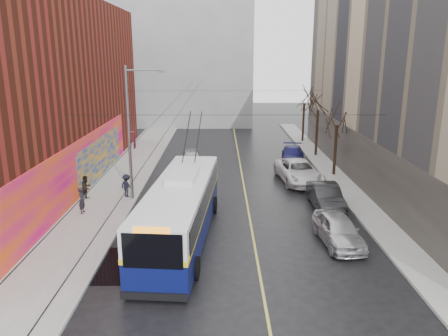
{
  "coord_description": "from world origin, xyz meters",
  "views": [
    {
      "loc": [
        -0.28,
        -18.33,
        9.77
      ],
      "look_at": [
        -0.07,
        6.77,
        3.12
      ],
      "focal_mm": 35.0,
      "sensor_mm": 36.0,
      "label": 1
    }
  ],
  "objects_px": {
    "tree_near": "(338,115)",
    "streetlight_pole": "(131,130)",
    "tree_mid": "(318,102)",
    "parked_car_b": "(326,196)",
    "following_car": "(191,158)",
    "pedestrian_b": "(86,187)",
    "tree_far": "(305,96)",
    "parked_car_c": "(299,171)",
    "parked_car_a": "(338,230)",
    "parked_car_d": "(293,155)",
    "trolleybus": "(181,210)",
    "pedestrian_c": "(127,186)",
    "pedestrian_a": "(82,200)"
  },
  "relations": [
    {
      "from": "parked_car_b",
      "to": "pedestrian_b",
      "type": "xyz_separation_m",
      "value": [
        -15.85,
        1.47,
        0.19
      ]
    },
    {
      "from": "tree_mid",
      "to": "trolleybus",
      "type": "distance_m",
      "value": 22.86
    },
    {
      "from": "tree_far",
      "to": "following_car",
      "type": "relative_size",
      "value": 1.46
    },
    {
      "from": "parked_car_d",
      "to": "parked_car_c",
      "type": "bearing_deg",
      "value": -87.66
    },
    {
      "from": "parked_car_d",
      "to": "following_car",
      "type": "relative_size",
      "value": 1.12
    },
    {
      "from": "tree_near",
      "to": "tree_mid",
      "type": "relative_size",
      "value": 0.96
    },
    {
      "from": "parked_car_c",
      "to": "parked_car_a",
      "type": "bearing_deg",
      "value": -96.04
    },
    {
      "from": "following_car",
      "to": "pedestrian_a",
      "type": "bearing_deg",
      "value": -122.06
    },
    {
      "from": "tree_near",
      "to": "tree_mid",
      "type": "xyz_separation_m",
      "value": [
        0.0,
        7.0,
        0.28
      ]
    },
    {
      "from": "tree_mid",
      "to": "pedestrian_a",
      "type": "xyz_separation_m",
      "value": [
        -17.82,
        -15.78,
        -4.29
      ]
    },
    {
      "from": "tree_far",
      "to": "parked_car_c",
      "type": "bearing_deg",
      "value": -101.55
    },
    {
      "from": "tree_mid",
      "to": "streetlight_pole",
      "type": "bearing_deg",
      "value": -139.35
    },
    {
      "from": "parked_car_a",
      "to": "pedestrian_c",
      "type": "xyz_separation_m",
      "value": [
        -12.61,
        7.4,
        0.18
      ]
    },
    {
      "from": "pedestrian_c",
      "to": "streetlight_pole",
      "type": "bearing_deg",
      "value": -173.24
    },
    {
      "from": "parked_car_b",
      "to": "following_car",
      "type": "xyz_separation_m",
      "value": [
        -9.37,
        10.68,
        -0.02
      ]
    },
    {
      "from": "tree_far",
      "to": "trolleybus",
      "type": "bearing_deg",
      "value": -113.28
    },
    {
      "from": "parked_car_d",
      "to": "pedestrian_c",
      "type": "bearing_deg",
      "value": -134.83
    },
    {
      "from": "streetlight_pole",
      "to": "pedestrian_b",
      "type": "xyz_separation_m",
      "value": [
        -3.2,
        -0.16,
        -3.87
      ]
    },
    {
      "from": "tree_mid",
      "to": "parked_car_b",
      "type": "distance_m",
      "value": 15.5
    },
    {
      "from": "parked_car_a",
      "to": "pedestrian_b",
      "type": "relative_size",
      "value": 2.77
    },
    {
      "from": "pedestrian_a",
      "to": "parked_car_a",
      "type": "bearing_deg",
      "value": -104.87
    },
    {
      "from": "parked_car_b",
      "to": "tree_near",
      "type": "bearing_deg",
      "value": 71.31
    },
    {
      "from": "following_car",
      "to": "tree_near",
      "type": "bearing_deg",
      "value": -19.69
    },
    {
      "from": "tree_far",
      "to": "parked_car_b",
      "type": "relative_size",
      "value": 1.38
    },
    {
      "from": "streetlight_pole",
      "to": "tree_far",
      "type": "height_order",
      "value": "streetlight_pole"
    },
    {
      "from": "pedestrian_c",
      "to": "parked_car_c",
      "type": "bearing_deg",
      "value": -126.56
    },
    {
      "from": "trolleybus",
      "to": "pedestrian_a",
      "type": "bearing_deg",
      "value": 154.85
    },
    {
      "from": "pedestrian_b",
      "to": "tree_near",
      "type": "bearing_deg",
      "value": -47.78
    },
    {
      "from": "streetlight_pole",
      "to": "pedestrian_c",
      "type": "height_order",
      "value": "streetlight_pole"
    },
    {
      "from": "parked_car_a",
      "to": "parked_car_c",
      "type": "height_order",
      "value": "parked_car_c"
    },
    {
      "from": "pedestrian_b",
      "to": "tree_mid",
      "type": "bearing_deg",
      "value": -30.69
    },
    {
      "from": "streetlight_pole",
      "to": "pedestrian_b",
      "type": "bearing_deg",
      "value": -177.07
    },
    {
      "from": "parked_car_d",
      "to": "pedestrian_c",
      "type": "height_order",
      "value": "pedestrian_c"
    },
    {
      "from": "parked_car_b",
      "to": "streetlight_pole",
      "type": "bearing_deg",
      "value": 171.97
    },
    {
      "from": "following_car",
      "to": "pedestrian_c",
      "type": "height_order",
      "value": "pedestrian_c"
    },
    {
      "from": "parked_car_c",
      "to": "tree_near",
      "type": "bearing_deg",
      "value": 20.93
    },
    {
      "from": "following_car",
      "to": "pedestrian_c",
      "type": "bearing_deg",
      "value": -119.13
    },
    {
      "from": "following_car",
      "to": "pedestrian_b",
      "type": "relative_size",
      "value": 2.74
    },
    {
      "from": "parked_car_a",
      "to": "streetlight_pole",
      "type": "bearing_deg",
      "value": 144.68
    },
    {
      "from": "parked_car_d",
      "to": "streetlight_pole",
      "type": "bearing_deg",
      "value": -132.72
    },
    {
      "from": "pedestrian_b",
      "to": "pedestrian_c",
      "type": "distance_m",
      "value": 2.67
    },
    {
      "from": "parked_car_a",
      "to": "following_car",
      "type": "relative_size",
      "value": 1.01
    },
    {
      "from": "parked_car_b",
      "to": "pedestrian_b",
      "type": "distance_m",
      "value": 15.92
    },
    {
      "from": "tree_near",
      "to": "streetlight_pole",
      "type": "bearing_deg",
      "value": -158.38
    },
    {
      "from": "tree_far",
      "to": "pedestrian_b",
      "type": "bearing_deg",
      "value": -132.29
    },
    {
      "from": "pedestrian_b",
      "to": "pedestrian_c",
      "type": "xyz_separation_m",
      "value": [
        2.63,
        0.48,
        -0.02
      ]
    },
    {
      "from": "streetlight_pole",
      "to": "parked_car_a",
      "type": "relative_size",
      "value": 1.97
    },
    {
      "from": "streetlight_pole",
      "to": "parked_car_d",
      "type": "bearing_deg",
      "value": 39.74
    },
    {
      "from": "tree_far",
      "to": "pedestrian_b",
      "type": "height_order",
      "value": "tree_far"
    },
    {
      "from": "tree_far",
      "to": "trolleybus",
      "type": "xyz_separation_m",
      "value": [
        -11.4,
        -26.49,
        -3.44
      ]
    }
  ]
}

